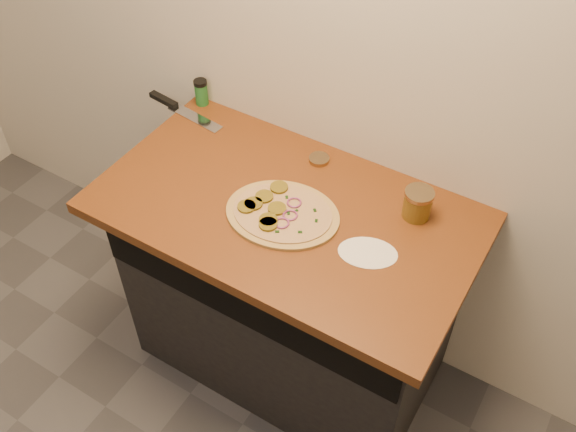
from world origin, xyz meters
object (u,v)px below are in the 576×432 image
Objects in this scene: pizza at (281,213)px; salsa_jar at (418,204)px; chefs_knife at (178,108)px; spice_shaker at (201,92)px.

salsa_jar is (0.35, 0.22, 0.04)m from pizza.
pizza is 0.42m from salsa_jar.
spice_shaker is at bearing 55.33° from chefs_knife.
salsa_jar is 0.92m from spice_shaker.
chefs_knife is (-0.61, 0.27, -0.00)m from pizza.
spice_shaker reaches higher than chefs_knife.
chefs_knife is 0.10m from spice_shaker.
chefs_knife is 3.53× the size of salsa_jar.
pizza reaches higher than chefs_knife.
pizza is 4.16× the size of salsa_jar.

